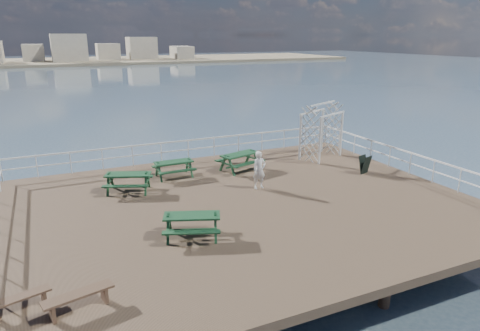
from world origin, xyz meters
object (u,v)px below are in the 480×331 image
object	(u,v)px
picnic_table_a	(174,166)
flat_bench_far	(79,298)
picnic_table_b	(128,179)
trellis_arbor	(321,134)
picnic_table_d	(192,221)
picnic_table_c	(240,158)
person	(259,170)
flat_bench_near	(20,300)

from	to	relation	value
picnic_table_a	flat_bench_far	bearing A→B (deg)	-119.46
picnic_table_b	flat_bench_far	xyz separation A→B (m)	(-2.65, -7.85, -0.23)
picnic_table_a	trellis_arbor	world-z (taller)	trellis_arbor
picnic_table_b	trellis_arbor	size ratio (longest dim) A/B	0.77
picnic_table_d	flat_bench_far	distance (m)	4.59
picnic_table_a	picnic_table_c	world-z (taller)	picnic_table_c
trellis_arbor	person	world-z (taller)	trellis_arbor
picnic_table_b	person	distance (m)	5.60
picnic_table_c	flat_bench_near	xyz separation A→B (m)	(-9.54, -8.10, -0.31)
person	flat_bench_near	bearing A→B (deg)	-153.05
picnic_table_c	trellis_arbor	size ratio (longest dim) A/B	0.78
picnic_table_b	picnic_table_d	bearing A→B (deg)	-55.77
picnic_table_a	flat_bench_near	distance (m)	10.49
flat_bench_near	person	distance (m)	10.66
picnic_table_c	flat_bench_near	bearing A→B (deg)	-155.54
picnic_table_a	person	size ratio (longest dim) A/B	1.08
trellis_arbor	picnic_table_b	bearing A→B (deg)	161.69
picnic_table_d	trellis_arbor	size ratio (longest dim) A/B	0.75
picnic_table_d	flat_bench_near	world-z (taller)	picnic_table_d
flat_bench_near	person	bearing A→B (deg)	14.68
picnic_table_c	person	size ratio (longest dim) A/B	1.41
picnic_table_b	flat_bench_near	size ratio (longest dim) A/B	1.58
picnic_table_c	flat_bench_far	xyz separation A→B (m)	(-8.24, -8.66, -0.26)
trellis_arbor	picnic_table_c	bearing A→B (deg)	158.71
picnic_table_b	flat_bench_far	distance (m)	8.29
picnic_table_c	person	xyz separation A→B (m)	(-0.34, -2.73, 0.21)
picnic_table_d	picnic_table_a	bearing A→B (deg)	99.98
picnic_table_d	flat_bench_near	bearing A→B (deg)	-136.77
picnic_table_d	person	world-z (taller)	person
picnic_table_c	picnic_table_d	xyz separation A→B (m)	(-4.49, -6.02, -0.04)
picnic_table_d	picnic_table_c	bearing A→B (deg)	74.13
picnic_table_c	flat_bench_far	bearing A→B (deg)	-149.47
flat_bench_near	flat_bench_far	size ratio (longest dim) A/B	0.85
trellis_arbor	person	size ratio (longest dim) A/B	1.81
picnic_table_c	picnic_table_d	distance (m)	7.51
flat_bench_far	person	xyz separation A→B (m)	(7.91, 5.93, 0.47)
picnic_table_a	picnic_table_b	distance (m)	2.58
flat_bench_far	person	distance (m)	9.89
picnic_table_b	picnic_table_c	bearing A→B (deg)	30.53
person	picnic_table_c	bearing A→B (deg)	79.61
flat_bench_far	trellis_arbor	xyz separation A→B (m)	(13.15, 8.88, 0.97)
flat_bench_near	person	size ratio (longest dim) A/B	0.88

